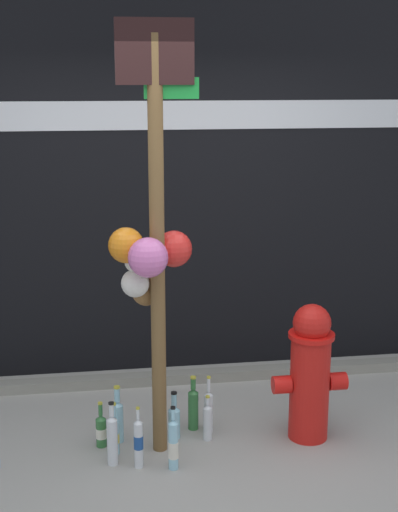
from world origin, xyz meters
The scene contains 15 objects.
ground_plane centered at (0.00, 0.00, 0.00)m, with size 14.00×14.00×0.00m, color #9E9B93.
building_wall centered at (0.00, 1.82, 1.85)m, with size 10.00×0.21×3.70m.
curb_strip centered at (0.00, 1.41, 0.04)m, with size 8.00×0.12×0.08m, color gray.
memorial_post centered at (-0.22, 0.41, 1.44)m, with size 0.54×0.46×2.62m.
fire_hydrant centered at (0.79, 0.43, 0.46)m, with size 0.49×0.30×0.91m.
bottle_0 centered at (-0.13, 0.16, 0.16)m, with size 0.06×0.06×0.41m.
bottle_1 centered at (-0.49, 0.27, 0.17)m, with size 0.07×0.07×0.41m.
bottle_2 centered at (-0.45, 0.55, 0.16)m, with size 0.07×0.07×0.39m.
bottle_3 centered at (-0.55, 0.50, 0.11)m, with size 0.07×0.07×0.31m.
bottle_4 centered at (0.06, 0.65, 0.16)m, with size 0.07×0.07×0.38m.
bottle_5 centered at (0.13, 0.48, 0.13)m, with size 0.06×0.06×0.31m.
bottle_6 centered at (-0.08, 0.54, 0.13)m, with size 0.08×0.08×0.32m.
bottle_7 centered at (-0.33, 0.21, 0.16)m, with size 0.06×0.06×0.40m.
bottle_8 centered at (0.16, 0.58, 0.16)m, with size 0.06×0.06×0.40m.
bottle_9 centered at (-0.48, 0.39, 0.13)m, with size 0.07×0.07×0.34m.
Camera 1 is at (-0.54, -3.72, 2.31)m, focal length 50.20 mm.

